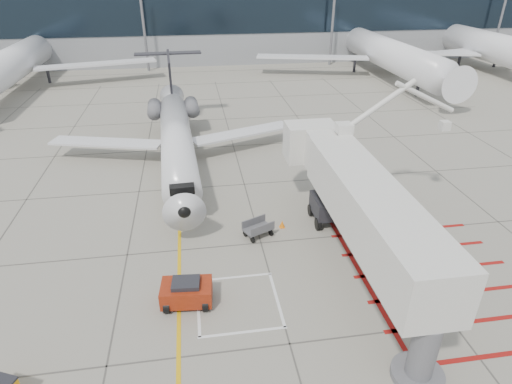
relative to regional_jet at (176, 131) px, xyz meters
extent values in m
plane|color=gray|center=(4.96, -14.65, -3.66)|extent=(260.00, 260.00, 0.00)
cone|color=orange|center=(4.52, -9.18, -3.39)|extent=(0.39, 0.39, 0.54)
cone|color=orange|center=(6.61, -9.09, -3.41)|extent=(0.35, 0.35, 0.49)
cube|color=gray|center=(14.96, 55.35, 3.34)|extent=(180.00, 28.00, 14.00)
cube|color=black|center=(14.96, 41.30, 4.34)|extent=(180.00, 0.10, 6.00)
camera|label=1|loc=(1.36, -32.02, 11.51)|focal=30.00mm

